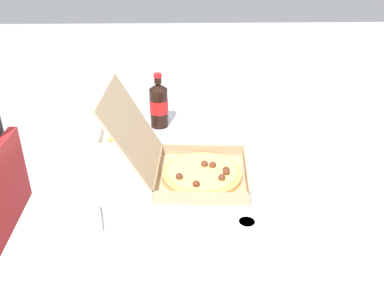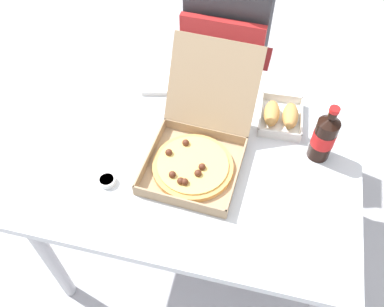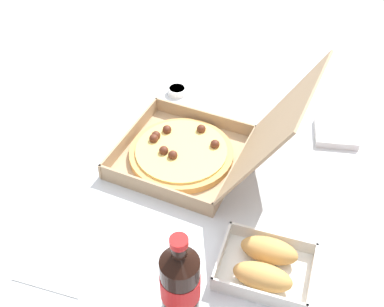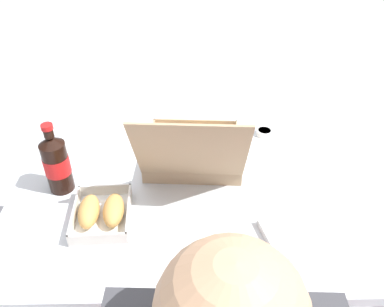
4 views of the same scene
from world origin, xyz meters
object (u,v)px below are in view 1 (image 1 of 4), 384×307
(napkin_pile, at_px, (82,221))
(dipping_sauce_cup, at_px, (247,224))
(bread_side_box, at_px, (124,137))
(paper_menu, at_px, (228,130))
(pizza_box_open, at_px, (190,167))
(cola_bottle, at_px, (159,105))

(napkin_pile, height_order, dipping_sauce_cup, same)
(bread_side_box, relative_size, napkin_pile, 1.80)
(paper_menu, relative_size, napkin_pile, 1.91)
(bread_side_box, bearing_deg, napkin_pile, 171.86)
(pizza_box_open, height_order, napkin_pile, pizza_box_open)
(paper_menu, distance_m, napkin_pile, 0.75)
(napkin_pile, bearing_deg, bread_side_box, -8.14)
(pizza_box_open, distance_m, dipping_sauce_cup, 0.30)
(cola_bottle, bearing_deg, dipping_sauce_cup, -157.20)
(cola_bottle, height_order, paper_menu, cola_bottle)
(bread_side_box, height_order, dipping_sauce_cup, bread_side_box)
(pizza_box_open, xyz_separation_m, napkin_pile, (-0.23, 0.32, -0.03))
(pizza_box_open, xyz_separation_m, bread_side_box, (0.25, 0.25, -0.02))
(pizza_box_open, relative_size, napkin_pile, 4.23)
(bread_side_box, distance_m, cola_bottle, 0.20)
(bread_side_box, height_order, napkin_pile, bread_side_box)
(pizza_box_open, distance_m, cola_bottle, 0.41)
(cola_bottle, height_order, dipping_sauce_cup, cola_bottle)
(paper_menu, bearing_deg, bread_side_box, 98.81)
(dipping_sauce_cup, bearing_deg, paper_menu, -0.54)
(bread_side_box, xyz_separation_m, dipping_sauce_cup, (-0.51, -0.40, -0.01))
(paper_menu, xyz_separation_m, dipping_sauce_cup, (-0.60, 0.01, 0.01))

